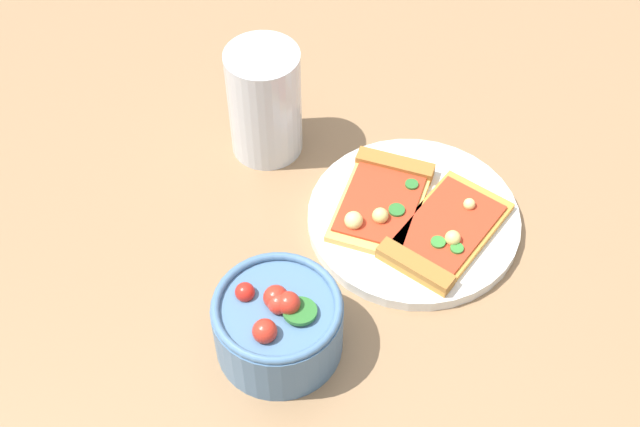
{
  "coord_description": "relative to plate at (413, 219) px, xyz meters",
  "views": [
    {
      "loc": [
        -0.24,
        -0.56,
        0.72
      ],
      "look_at": [
        -0.08,
        -0.01,
        0.03
      ],
      "focal_mm": 47.15,
      "sensor_mm": 36.0,
      "label": 1
    }
  ],
  "objects": [
    {
      "name": "plate",
      "position": [
        0.0,
        0.0,
        0.0
      ],
      "size": [
        0.23,
        0.23,
        0.01
      ],
      "primitive_type": "cylinder",
      "color": "silver",
      "rests_on": "ground_plane"
    },
    {
      "name": "salad_bowl",
      "position": [
        -0.18,
        -0.11,
        0.03
      ],
      "size": [
        0.12,
        0.12,
        0.09
      ],
      "color": "#4C7299",
      "rests_on": "ground_plane"
    },
    {
      "name": "pizza_slice_near",
      "position": [
        -0.03,
        0.03,
        0.01
      ],
      "size": [
        0.15,
        0.16,
        0.03
      ],
      "color": "#E5B256",
      "rests_on": "plate"
    },
    {
      "name": "soda_glass",
      "position": [
        -0.12,
        0.16,
        0.06
      ],
      "size": [
        0.08,
        0.08,
        0.14
      ],
      "color": "silver",
      "rests_on": "ground_plane"
    },
    {
      "name": "pizza_slice_far",
      "position": [
        0.02,
        -0.04,
        0.01
      ],
      "size": [
        0.17,
        0.15,
        0.02
      ],
      "color": "gold",
      "rests_on": "plate"
    },
    {
      "name": "ground_plane",
      "position": [
        -0.02,
        0.03,
        -0.01
      ],
      "size": [
        2.4,
        2.4,
        0.0
      ],
      "primitive_type": "plane",
      "color": "#93704C",
      "rests_on": "ground"
    }
  ]
}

